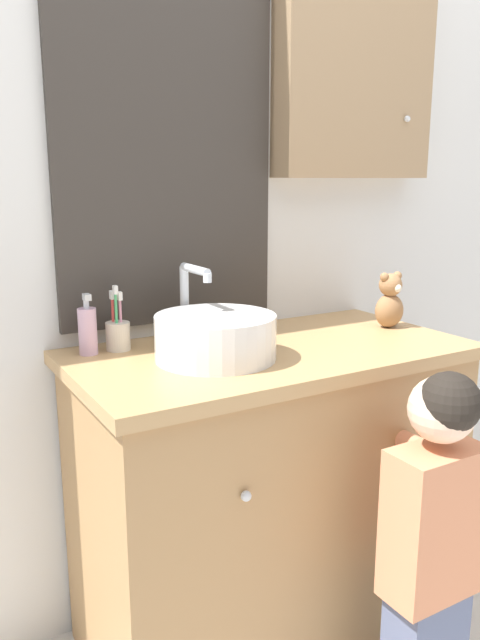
# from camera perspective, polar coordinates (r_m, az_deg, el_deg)

# --- Properties ---
(wall_back) EXTENTS (3.20, 0.18, 2.50)m
(wall_back) POSITION_cam_1_polar(r_m,az_deg,el_deg) (1.87, -1.42, 12.56)
(wall_back) COLOR silver
(wall_back) RESTS_ON ground_plane
(vanity_counter) EXTENTS (1.06, 0.56, 0.86)m
(vanity_counter) POSITION_cam_1_polar(r_m,az_deg,el_deg) (1.82, 2.73, -15.63)
(vanity_counter) COLOR #A37A4C
(vanity_counter) RESTS_ON ground_plane
(sink_basin) EXTENTS (0.30, 0.35, 0.22)m
(sink_basin) POSITION_cam_1_polar(r_m,az_deg,el_deg) (1.55, -2.30, -1.42)
(sink_basin) COLOR white
(sink_basin) RESTS_ON vanity_counter
(toothbrush_holder) EXTENTS (0.06, 0.06, 0.17)m
(toothbrush_holder) POSITION_cam_1_polar(r_m,az_deg,el_deg) (1.66, -11.10, -1.23)
(toothbrush_holder) COLOR beige
(toothbrush_holder) RESTS_ON vanity_counter
(soap_dispenser) EXTENTS (0.05, 0.05, 0.16)m
(soap_dispenser) POSITION_cam_1_polar(r_m,az_deg,el_deg) (1.63, -13.76, -0.91)
(soap_dispenser) COLOR #CCA3BC
(soap_dispenser) RESTS_ON vanity_counter
(child_figure) EXTENTS (0.23, 0.45, 0.89)m
(child_figure) POSITION_cam_1_polar(r_m,az_deg,el_deg) (1.58, 17.15, -18.08)
(child_figure) COLOR slate
(child_figure) RESTS_ON ground_plane
(teddy_bear) EXTENTS (0.09, 0.08, 0.17)m
(teddy_bear) POSITION_cam_1_polar(r_m,az_deg,el_deg) (1.92, 13.53, 1.67)
(teddy_bear) COLOR #9E7047
(teddy_bear) RESTS_ON vanity_counter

